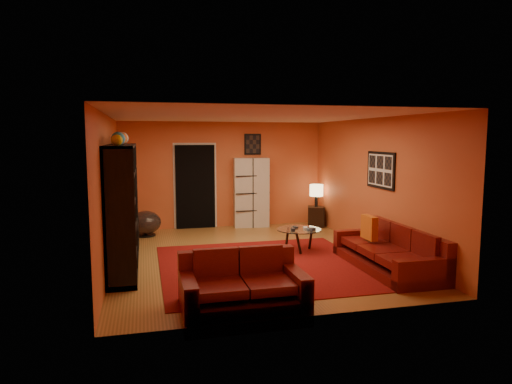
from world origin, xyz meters
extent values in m
plane|color=brown|center=(0.00, 0.00, 0.00)|extent=(6.00, 6.00, 0.00)
plane|color=white|center=(0.00, 0.00, 2.60)|extent=(6.00, 6.00, 0.00)
plane|color=#C6532B|center=(0.00, 3.00, 1.30)|extent=(6.00, 0.00, 6.00)
plane|color=#C6532B|center=(0.00, -3.00, 1.30)|extent=(6.00, 0.00, 6.00)
plane|color=#C6532B|center=(-2.50, 0.00, 1.30)|extent=(0.00, 6.00, 6.00)
plane|color=#C6532B|center=(2.50, 0.00, 1.30)|extent=(0.00, 6.00, 6.00)
cube|color=#5E0A0A|center=(0.10, -0.70, 0.01)|extent=(3.60, 3.60, 0.01)
cube|color=black|center=(-0.70, 2.96, 1.02)|extent=(0.95, 0.10, 2.04)
cube|color=black|center=(2.48, -0.30, 1.60)|extent=(0.03, 1.00, 0.70)
cube|color=black|center=(0.75, 2.98, 2.05)|extent=(0.42, 0.03, 0.52)
cube|color=black|center=(-2.27, 0.00, 1.05)|extent=(0.45, 3.00, 2.10)
imported|color=black|center=(-2.23, 0.08, 1.01)|extent=(1.01, 0.13, 0.58)
cube|color=#520B0B|center=(2.05, -1.37, 0.16)|extent=(0.99, 2.37, 0.32)
cube|color=#520B0B|center=(2.44, -1.37, 0.42)|extent=(0.21, 2.35, 0.85)
cube|color=#520B0B|center=(2.04, -2.45, 0.31)|extent=(0.96, 0.19, 0.62)
cube|color=#520B0B|center=(2.06, -0.28, 0.31)|extent=(0.96, 0.19, 0.62)
cube|color=#520B0B|center=(2.00, -2.03, 0.47)|extent=(0.75, 0.65, 0.12)
cube|color=#520B0B|center=(2.01, -1.37, 0.47)|extent=(0.75, 0.65, 0.12)
cube|color=#520B0B|center=(2.02, -0.70, 0.47)|extent=(0.75, 0.65, 0.12)
cube|color=#520B0B|center=(-0.69, -2.50, 0.16)|extent=(1.62, 0.97, 0.32)
cube|color=#520B0B|center=(-0.69, -2.11, 0.42)|extent=(1.62, 0.18, 0.85)
cube|color=#520B0B|center=(0.03, -2.50, 0.31)|extent=(0.18, 0.97, 0.62)
cube|color=#520B0B|center=(-1.41, -2.50, 0.31)|extent=(0.18, 0.97, 0.62)
cube|color=#520B0B|center=(-0.38, -2.54, 0.47)|extent=(0.61, 0.75, 0.12)
cube|color=#520B0B|center=(-1.01, -2.54, 0.47)|extent=(0.61, 0.75, 0.12)
cube|color=#CA5B16|center=(1.95, -0.91, 0.63)|extent=(0.12, 0.42, 0.42)
cylinder|color=silver|center=(1.00, 0.15, 0.43)|extent=(0.87, 0.87, 0.02)
cylinder|color=black|center=(1.27, 0.19, 0.22)|extent=(0.05, 0.05, 0.41)
cylinder|color=black|center=(0.83, 0.35, 0.22)|extent=(0.05, 0.05, 0.41)
cylinder|color=black|center=(0.91, -0.11, 0.22)|extent=(0.05, 0.05, 0.41)
cube|color=beige|center=(0.67, 2.80, 0.86)|extent=(0.89, 0.46, 1.72)
cylinder|color=black|center=(-1.91, 2.29, 0.02)|extent=(0.44, 0.44, 0.03)
cylinder|color=black|center=(-1.91, 2.29, 0.10)|extent=(0.06, 0.06, 0.15)
ellipsoid|color=#3D3635|center=(-1.91, 2.29, 0.31)|extent=(0.70, 0.70, 0.53)
cube|color=black|center=(2.25, 2.43, 0.25)|extent=(0.51, 0.51, 0.50)
cylinder|color=black|center=(2.25, 2.43, 0.63)|extent=(0.08, 0.08, 0.27)
cylinder|color=#FFDE8C|center=(2.25, 2.43, 0.91)|extent=(0.33, 0.33, 0.29)
camera|label=1|loc=(-1.91, -8.15, 2.22)|focal=32.00mm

